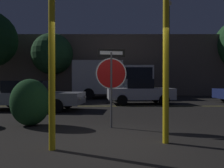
# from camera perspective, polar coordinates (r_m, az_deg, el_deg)

# --- Properties ---
(ground_plane) EXTENTS (260.00, 260.00, 0.00)m
(ground_plane) POSITION_cam_1_polar(r_m,az_deg,el_deg) (4.88, 1.08, -15.32)
(ground_plane) COLOR black
(road_center_stripe) EXTENTS (34.41, 0.12, 0.01)m
(road_center_stripe) POSITION_cam_1_polar(r_m,az_deg,el_deg) (11.93, 0.47, -5.79)
(road_center_stripe) COLOR gold
(road_center_stripe) RESTS_ON ground_plane
(stop_sign) EXTENTS (0.89, 0.15, 2.28)m
(stop_sign) POSITION_cam_1_polar(r_m,az_deg,el_deg) (6.34, -0.13, 2.76)
(stop_sign) COLOR #4C4C51
(stop_sign) RESTS_ON ground_plane
(yellow_pole_left) EXTENTS (0.13, 0.13, 3.10)m
(yellow_pole_left) POSITION_cam_1_polar(r_m,az_deg,el_deg) (4.43, -15.36, 3.32)
(yellow_pole_left) COLOR yellow
(yellow_pole_left) RESTS_ON ground_plane
(yellow_pole_right) EXTENTS (0.13, 0.13, 3.50)m
(yellow_pole_right) POSITION_cam_1_polar(r_m,az_deg,el_deg) (4.90, 13.96, 5.39)
(yellow_pole_right) COLOR yellow
(yellow_pole_right) RESTS_ON ground_plane
(hedge_bush_1) EXTENTS (1.19, 0.98, 1.42)m
(hedge_bush_1) POSITION_cam_1_polar(r_m,az_deg,el_deg) (7.09, -20.53, -4.50)
(hedge_bush_1) COLOR #1E4C23
(hedge_bush_1) RESTS_ON ground_plane
(passing_car_1) EXTENTS (4.98, 2.17, 1.38)m
(passing_car_1) POSITION_cam_1_polar(r_m,az_deg,el_deg) (10.96, -20.29, -2.81)
(passing_car_1) COLOR #9E9EA3
(passing_car_1) RESTS_ON ground_plane
(passing_car_2) EXTENTS (4.05, 2.17, 1.49)m
(passing_car_2) POSITION_cam_1_polar(r_m,az_deg,el_deg) (13.17, 7.28, -2.00)
(passing_car_2) COLOR silver
(passing_car_2) RESTS_ON ground_plane
(delivery_truck) EXTENTS (6.19, 2.59, 2.94)m
(delivery_truck) POSITION_cam_1_polar(r_m,az_deg,el_deg) (17.42, 0.60, 1.59)
(delivery_truck) COLOR silver
(delivery_truck) RESTS_ON ground_plane
(street_lamp) EXTENTS (0.44, 0.44, 7.56)m
(street_lamp) POSITION_cam_1_polar(r_m,az_deg,el_deg) (17.62, 14.65, 11.89)
(street_lamp) COLOR #4C4C51
(street_lamp) RESTS_ON ground_plane
(tree_1) EXTENTS (3.83, 3.83, 5.82)m
(tree_1) POSITION_cam_1_polar(r_m,az_deg,el_deg) (21.15, -15.27, 7.55)
(tree_1) COLOR #422D1E
(tree_1) RESTS_ON ground_plane
(building_backdrop) EXTENTS (28.33, 4.92, 5.81)m
(building_backdrop) POSITION_cam_1_polar(r_m,az_deg,el_deg) (23.11, -2.55, 4.54)
(building_backdrop) COLOR #6B5B4C
(building_backdrop) RESTS_ON ground_plane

